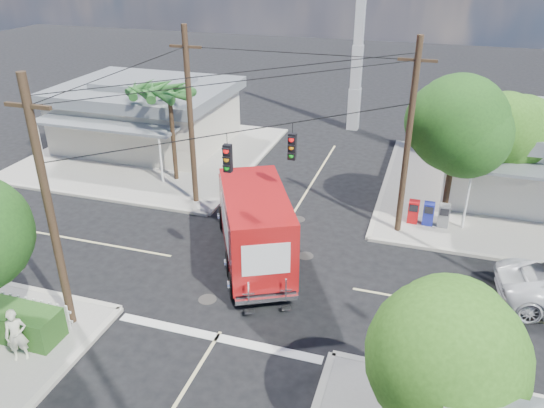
% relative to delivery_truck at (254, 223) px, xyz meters
% --- Properties ---
extents(ground, '(120.00, 120.00, 0.00)m').
position_rel_delivery_truck_xyz_m(ground, '(0.48, -0.96, -1.74)').
color(ground, black).
rests_on(ground, ground).
extents(sidewalk_ne, '(14.12, 14.12, 0.14)m').
position_rel_delivery_truck_xyz_m(sidewalk_ne, '(11.36, 9.92, -1.67)').
color(sidewalk_ne, '#9B968C').
rests_on(sidewalk_ne, ground).
extents(sidewalk_nw, '(14.12, 14.12, 0.14)m').
position_rel_delivery_truck_xyz_m(sidewalk_nw, '(-10.40, 9.92, -1.67)').
color(sidewalk_nw, '#9B968C').
rests_on(sidewalk_nw, ground).
extents(road_markings, '(32.00, 32.00, 0.01)m').
position_rel_delivery_truck_xyz_m(road_markings, '(0.48, -2.43, -1.73)').
color(road_markings, beige).
rests_on(road_markings, ground).
extents(building_nw, '(10.80, 10.20, 4.30)m').
position_rel_delivery_truck_xyz_m(building_nw, '(-11.52, 11.51, 0.48)').
color(building_nw, beige).
rests_on(building_nw, sidewalk_nw).
extents(radio_tower, '(0.80, 0.80, 17.00)m').
position_rel_delivery_truck_xyz_m(radio_tower, '(0.98, 19.04, 3.90)').
color(radio_tower, silver).
rests_on(radio_tower, ground).
extents(tree_ne_front, '(4.21, 4.14, 6.66)m').
position_rel_delivery_truck_xyz_m(tree_ne_front, '(7.69, 5.80, 3.03)').
color(tree_ne_front, '#422D1C').
rests_on(tree_ne_front, sidewalk_ne).
extents(tree_ne_back, '(3.77, 3.66, 5.82)m').
position_rel_delivery_truck_xyz_m(tree_ne_back, '(10.29, 8.00, 2.45)').
color(tree_ne_back, '#422D1C').
rests_on(tree_ne_back, sidewalk_ne).
extents(tree_se, '(3.67, 3.54, 5.62)m').
position_rel_delivery_truck_xyz_m(tree_se, '(7.49, -8.20, 2.30)').
color(tree_se, '#422D1C').
rests_on(tree_se, sidewalk_se).
extents(palm_nw_front, '(3.01, 3.08, 5.59)m').
position_rel_delivery_truck_xyz_m(palm_nw_front, '(-7.02, 6.54, 3.30)').
color(palm_nw_front, '#422D1C').
rests_on(palm_nw_front, sidewalk_nw).
extents(palm_nw_back, '(3.01, 3.08, 5.19)m').
position_rel_delivery_truck_xyz_m(palm_nw_back, '(-9.02, 8.04, 2.93)').
color(palm_nw_back, '#422D1C').
rests_on(palm_nw_back, sidewalk_nw).
extents(utility_poles, '(12.00, 10.68, 9.00)m').
position_rel_delivery_truck_xyz_m(utility_poles, '(-1.10, 0.65, 2.94)').
color(utility_poles, '#473321').
rests_on(utility_poles, ground).
extents(picket_fence, '(5.94, 0.06, 1.00)m').
position_rel_delivery_truck_xyz_m(picket_fence, '(-7.32, -6.56, -1.06)').
color(picket_fence, silver).
rests_on(picket_fence, sidewalk_sw).
extents(vending_boxes, '(1.90, 0.50, 1.10)m').
position_rel_delivery_truck_xyz_m(vending_boxes, '(6.98, 5.24, -1.05)').
color(vending_boxes, red).
rests_on(vending_boxes, sidewalk_ne).
extents(delivery_truck, '(5.60, 8.09, 3.42)m').
position_rel_delivery_truck_xyz_m(delivery_truck, '(0.00, 0.00, 0.00)').
color(delivery_truck, black).
rests_on(delivery_truck, ground).
extents(pedestrian, '(0.82, 0.75, 1.87)m').
position_rel_delivery_truck_xyz_m(pedestrian, '(-5.11, -8.24, -0.66)').
color(pedestrian, beige).
rests_on(pedestrian, sidewalk_sw).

